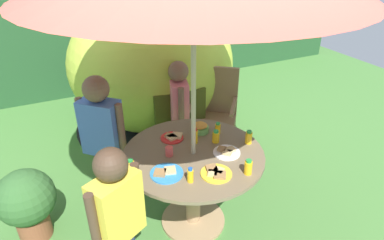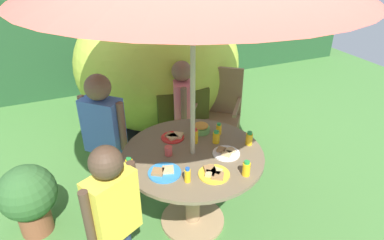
{
  "view_description": "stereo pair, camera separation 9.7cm",
  "coord_description": "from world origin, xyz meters",
  "px_view_note": "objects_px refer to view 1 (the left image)",
  "views": [
    {
      "loc": [
        -0.93,
        -1.96,
        2.22
      ],
      "look_at": [
        0.04,
        0.1,
        0.97
      ],
      "focal_mm": 31.16,
      "sensor_mm": 36.0,
      "label": 1
    },
    {
      "loc": [
        -0.84,
        -1.99,
        2.22
      ],
      "look_at": [
        0.04,
        0.1,
        0.97
      ],
      "focal_mm": 31.16,
      "sensor_mm": 36.0,
      "label": 2
    }
  ],
  "objects_px": {
    "plate_mid_right": "(216,173)",
    "juice_bottle_front_edge": "(131,166)",
    "dome_tent": "(152,64)",
    "child_in_pink_shirt": "(179,102)",
    "juice_bottle_far_right": "(249,137)",
    "juice_bottle_spot_a": "(190,175)",
    "plate_center_back": "(166,173)",
    "juice_bottle_mid_left": "(216,137)",
    "plate_back_edge": "(173,137)",
    "juice_bottle_near_right": "(248,167)",
    "snack_bowl": "(200,128)",
    "garden_table": "(193,174)",
    "juice_bottle_far_left": "(218,128)",
    "potted_plant": "(27,201)",
    "wooden_chair": "(214,109)",
    "plate_center_front": "(227,152)",
    "cup_near": "(169,151)",
    "juice_bottle_near_left": "(195,136)",
    "child_in_yellow_shirt": "(117,208)"
  },
  "relations": [
    {
      "from": "juice_bottle_near_right",
      "to": "juice_bottle_front_edge",
      "type": "xyz_separation_m",
      "value": [
        -0.75,
        0.38,
        -0.01
      ]
    },
    {
      "from": "cup_near",
      "to": "plate_back_edge",
      "type": "bearing_deg",
      "value": 61.74
    },
    {
      "from": "potted_plant",
      "to": "wooden_chair",
      "type": "bearing_deg",
      "value": 13.37
    },
    {
      "from": "garden_table",
      "to": "wooden_chair",
      "type": "relative_size",
      "value": 1.11
    },
    {
      "from": "plate_mid_right",
      "to": "juice_bottle_front_edge",
      "type": "relative_size",
      "value": 2.15
    },
    {
      "from": "wooden_chair",
      "to": "dome_tent",
      "type": "relative_size",
      "value": 0.47
    },
    {
      "from": "dome_tent",
      "to": "plate_back_edge",
      "type": "distance_m",
      "value": 1.64
    },
    {
      "from": "plate_center_back",
      "to": "juice_bottle_near_right",
      "type": "height_order",
      "value": "juice_bottle_near_right"
    },
    {
      "from": "juice_bottle_far_left",
      "to": "snack_bowl",
      "type": "bearing_deg",
      "value": 144.24
    },
    {
      "from": "plate_center_back",
      "to": "cup_near",
      "type": "bearing_deg",
      "value": 62.86
    },
    {
      "from": "garden_table",
      "to": "wooden_chair",
      "type": "height_order",
      "value": "wooden_chair"
    },
    {
      "from": "plate_back_edge",
      "to": "juice_bottle_near_right",
      "type": "bearing_deg",
      "value": -65.22
    },
    {
      "from": "child_in_yellow_shirt",
      "to": "snack_bowl",
      "type": "height_order",
      "value": "child_in_yellow_shirt"
    },
    {
      "from": "child_in_pink_shirt",
      "to": "juice_bottle_spot_a",
      "type": "distance_m",
      "value": 1.23
    },
    {
      "from": "plate_mid_right",
      "to": "juice_bottle_far_left",
      "type": "bearing_deg",
      "value": 59.8
    },
    {
      "from": "plate_mid_right",
      "to": "cup_near",
      "type": "xyz_separation_m",
      "value": [
        -0.21,
        0.36,
        0.02
      ]
    },
    {
      "from": "plate_center_back",
      "to": "juice_bottle_near_left",
      "type": "bearing_deg",
      "value": 38.49
    },
    {
      "from": "juice_bottle_near_left",
      "to": "wooden_chair",
      "type": "bearing_deg",
      "value": 51.42
    },
    {
      "from": "plate_center_back",
      "to": "juice_bottle_near_right",
      "type": "bearing_deg",
      "value": -24.52
    },
    {
      "from": "garden_table",
      "to": "juice_bottle_mid_left",
      "type": "xyz_separation_m",
      "value": [
        0.24,
        0.07,
        0.26
      ]
    },
    {
      "from": "plate_mid_right",
      "to": "juice_bottle_far_right",
      "type": "distance_m",
      "value": 0.51
    },
    {
      "from": "plate_center_front",
      "to": "juice_bottle_near_left",
      "type": "xyz_separation_m",
      "value": [
        -0.16,
        0.25,
        0.05
      ]
    },
    {
      "from": "child_in_pink_shirt",
      "to": "snack_bowl",
      "type": "xyz_separation_m",
      "value": [
        -0.05,
        -0.58,
        0.01
      ]
    },
    {
      "from": "plate_mid_right",
      "to": "juice_bottle_front_edge",
      "type": "height_order",
      "value": "juice_bottle_front_edge"
    },
    {
      "from": "dome_tent",
      "to": "child_in_pink_shirt",
      "type": "distance_m",
      "value": 1.01
    },
    {
      "from": "wooden_chair",
      "to": "dome_tent",
      "type": "xyz_separation_m",
      "value": [
        -0.37,
        0.97,
        0.26
      ]
    },
    {
      "from": "juice_bottle_mid_left",
      "to": "juice_bottle_front_edge",
      "type": "height_order",
      "value": "juice_bottle_mid_left"
    },
    {
      "from": "garden_table",
      "to": "plate_center_back",
      "type": "height_order",
      "value": "plate_center_back"
    },
    {
      "from": "wooden_chair",
      "to": "child_in_pink_shirt",
      "type": "distance_m",
      "value": 0.48
    },
    {
      "from": "wooden_chair",
      "to": "juice_bottle_mid_left",
      "type": "distance_m",
      "value": 0.95
    },
    {
      "from": "plate_back_edge",
      "to": "juice_bottle_front_edge",
      "type": "distance_m",
      "value": 0.53
    },
    {
      "from": "juice_bottle_near_right",
      "to": "juice_bottle_front_edge",
      "type": "relative_size",
      "value": 1.12
    },
    {
      "from": "cup_near",
      "to": "potted_plant",
      "type": "bearing_deg",
      "value": 161.0
    },
    {
      "from": "garden_table",
      "to": "potted_plant",
      "type": "height_order",
      "value": "garden_table"
    },
    {
      "from": "garden_table",
      "to": "snack_bowl",
      "type": "xyz_separation_m",
      "value": [
        0.19,
        0.27,
        0.25
      ]
    },
    {
      "from": "plate_back_edge",
      "to": "plate_center_back",
      "type": "bearing_deg",
      "value": -117.72
    },
    {
      "from": "plate_center_back",
      "to": "juice_bottle_mid_left",
      "type": "relative_size",
      "value": 2.2
    },
    {
      "from": "juice_bottle_front_edge",
      "to": "juice_bottle_near_right",
      "type": "bearing_deg",
      "value": -26.64
    },
    {
      "from": "plate_center_back",
      "to": "juice_bottle_far_left",
      "type": "xyz_separation_m",
      "value": [
        0.61,
        0.34,
        0.04
      ]
    },
    {
      "from": "plate_center_back",
      "to": "juice_bottle_near_right",
      "type": "distance_m",
      "value": 0.59
    },
    {
      "from": "child_in_pink_shirt",
      "to": "plate_back_edge",
      "type": "relative_size",
      "value": 6.03
    },
    {
      "from": "snack_bowl",
      "to": "plate_back_edge",
      "type": "bearing_deg",
      "value": -179.23
    },
    {
      "from": "plate_mid_right",
      "to": "juice_bottle_front_edge",
      "type": "xyz_separation_m",
      "value": [
        -0.54,
        0.29,
        0.04
      ]
    },
    {
      "from": "plate_center_back",
      "to": "plate_center_front",
      "type": "relative_size",
      "value": 1.12
    },
    {
      "from": "juice_bottle_far_right",
      "to": "plate_back_edge",
      "type": "bearing_deg",
      "value": 148.47
    },
    {
      "from": "snack_bowl",
      "to": "cup_near",
      "type": "xyz_separation_m",
      "value": [
        -0.37,
        -0.22,
        -0.0
      ]
    },
    {
      "from": "juice_bottle_spot_a",
      "to": "cup_near",
      "type": "xyz_separation_m",
      "value": [
        -0.01,
        0.36,
        -0.02
      ]
    },
    {
      "from": "child_in_pink_shirt",
      "to": "snack_bowl",
      "type": "height_order",
      "value": "child_in_pink_shirt"
    },
    {
      "from": "child_in_pink_shirt",
      "to": "juice_bottle_far_right",
      "type": "height_order",
      "value": "child_in_pink_shirt"
    },
    {
      "from": "juice_bottle_far_right",
      "to": "juice_bottle_spot_a",
      "type": "distance_m",
      "value": 0.68
    }
  ]
}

